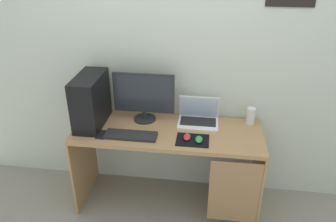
% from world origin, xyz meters
% --- Properties ---
extents(ground_plane, '(8.00, 8.00, 0.00)m').
position_xyz_m(ground_plane, '(0.00, 0.00, 0.00)').
color(ground_plane, gray).
extents(wall_back, '(4.00, 0.05, 2.60)m').
position_xyz_m(wall_back, '(0.00, 0.33, 1.30)').
color(wall_back, beige).
rests_on(wall_back, ground_plane).
extents(desk, '(1.57, 0.58, 0.78)m').
position_xyz_m(desk, '(0.02, -0.01, 0.62)').
color(desk, '#A37A51').
rests_on(desk, ground_plane).
extents(pc_tower, '(0.21, 0.45, 0.44)m').
position_xyz_m(pc_tower, '(-0.66, 0.03, 0.99)').
color(pc_tower, black).
rests_on(pc_tower, desk).
extents(monitor, '(0.53, 0.20, 0.44)m').
position_xyz_m(monitor, '(-0.23, 0.15, 1.00)').
color(monitor, '#232326').
rests_on(monitor, desk).
extents(laptop, '(0.35, 0.24, 0.23)m').
position_xyz_m(laptop, '(0.24, 0.17, 0.82)').
color(laptop, white).
rests_on(laptop, desk).
extents(speaker, '(0.07, 0.07, 0.15)m').
position_xyz_m(speaker, '(0.69, 0.20, 0.85)').
color(speaker, silver).
rests_on(speaker, desk).
extents(keyboard, '(0.42, 0.14, 0.02)m').
position_xyz_m(keyboard, '(-0.28, -0.14, 0.79)').
color(keyboard, '#232326').
rests_on(keyboard, desk).
extents(mousepad, '(0.26, 0.20, 0.00)m').
position_xyz_m(mousepad, '(0.21, -0.13, 0.78)').
color(mousepad, black).
rests_on(mousepad, desk).
extents(mouse_left, '(0.06, 0.10, 0.03)m').
position_xyz_m(mouse_left, '(0.17, -0.12, 0.80)').
color(mouse_left, '#B23333').
rests_on(mouse_left, mousepad).
extents(mouse_right, '(0.06, 0.10, 0.03)m').
position_xyz_m(mouse_right, '(0.26, -0.15, 0.80)').
color(mouse_right, '#338C4C').
rests_on(mouse_right, mousepad).
extents(cell_phone, '(0.07, 0.13, 0.01)m').
position_xyz_m(cell_phone, '(-0.53, -0.15, 0.78)').
color(cell_phone, black).
rests_on(cell_phone, desk).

